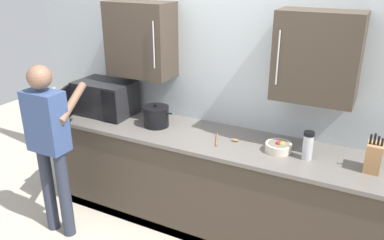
{
  "coord_description": "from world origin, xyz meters",
  "views": [
    {
      "loc": [
        1.3,
        -2.08,
        2.35
      ],
      "look_at": [
        -0.15,
        0.74,
        1.08
      ],
      "focal_mm": 36.44,
      "sensor_mm": 36.0,
      "label": 1
    }
  ],
  "objects_px": {
    "wooden_spoon": "(225,140)",
    "microwave_oven": "(102,98)",
    "thermos_flask": "(308,145)",
    "person_figure": "(49,138)",
    "fruit_bowl": "(279,147)",
    "knife_block": "(373,157)",
    "stock_pot": "(156,116)"
  },
  "relations": [
    {
      "from": "knife_block",
      "to": "thermos_flask",
      "type": "bearing_deg",
      "value": -176.21
    },
    {
      "from": "wooden_spoon",
      "to": "stock_pot",
      "type": "xyz_separation_m",
      "value": [
        -0.71,
        0.01,
        0.09
      ]
    },
    {
      "from": "microwave_oven",
      "to": "person_figure",
      "type": "relative_size",
      "value": 0.48
    },
    {
      "from": "thermos_flask",
      "to": "knife_block",
      "type": "height_order",
      "value": "knife_block"
    },
    {
      "from": "wooden_spoon",
      "to": "person_figure",
      "type": "height_order",
      "value": "person_figure"
    },
    {
      "from": "microwave_oven",
      "to": "wooden_spoon",
      "type": "distance_m",
      "value": 1.38
    },
    {
      "from": "wooden_spoon",
      "to": "thermos_flask",
      "type": "height_order",
      "value": "thermos_flask"
    },
    {
      "from": "fruit_bowl",
      "to": "person_figure",
      "type": "relative_size",
      "value": 0.13
    },
    {
      "from": "stock_pot",
      "to": "knife_block",
      "type": "xyz_separation_m",
      "value": [
        1.87,
        -0.0,
        0.02
      ]
    },
    {
      "from": "stock_pot",
      "to": "wooden_spoon",
      "type": "bearing_deg",
      "value": -0.89
    },
    {
      "from": "thermos_flask",
      "to": "stock_pot",
      "type": "relative_size",
      "value": 0.68
    },
    {
      "from": "wooden_spoon",
      "to": "thermos_flask",
      "type": "relative_size",
      "value": 1.07
    },
    {
      "from": "wooden_spoon",
      "to": "person_figure",
      "type": "xyz_separation_m",
      "value": [
        -1.35,
        -0.71,
        0.02
      ]
    },
    {
      "from": "fruit_bowl",
      "to": "knife_block",
      "type": "height_order",
      "value": "knife_block"
    },
    {
      "from": "microwave_oven",
      "to": "thermos_flask",
      "type": "height_order",
      "value": "microwave_oven"
    },
    {
      "from": "microwave_oven",
      "to": "wooden_spoon",
      "type": "bearing_deg",
      "value": -1.9
    },
    {
      "from": "knife_block",
      "to": "person_figure",
      "type": "xyz_separation_m",
      "value": [
        -2.51,
        -0.71,
        -0.08
      ]
    },
    {
      "from": "knife_block",
      "to": "person_figure",
      "type": "height_order",
      "value": "person_figure"
    },
    {
      "from": "wooden_spoon",
      "to": "microwave_oven",
      "type": "bearing_deg",
      "value": 178.1
    },
    {
      "from": "thermos_flask",
      "to": "knife_block",
      "type": "bearing_deg",
      "value": 3.79
    },
    {
      "from": "fruit_bowl",
      "to": "knife_block",
      "type": "distance_m",
      "value": 0.7
    },
    {
      "from": "microwave_oven",
      "to": "thermos_flask",
      "type": "bearing_deg",
      "value": -1.9
    },
    {
      "from": "stock_pot",
      "to": "thermos_flask",
      "type": "bearing_deg",
      "value": -1.39
    },
    {
      "from": "fruit_bowl",
      "to": "person_figure",
      "type": "height_order",
      "value": "person_figure"
    },
    {
      "from": "microwave_oven",
      "to": "person_figure",
      "type": "xyz_separation_m",
      "value": [
        0.02,
        -0.75,
        -0.14
      ]
    },
    {
      "from": "wooden_spoon",
      "to": "knife_block",
      "type": "distance_m",
      "value": 1.17
    },
    {
      "from": "person_figure",
      "to": "wooden_spoon",
      "type": "bearing_deg",
      "value": 27.58
    },
    {
      "from": "fruit_bowl",
      "to": "wooden_spoon",
      "type": "bearing_deg",
      "value": -179.51
    },
    {
      "from": "microwave_oven",
      "to": "knife_block",
      "type": "relative_size",
      "value": 2.54
    },
    {
      "from": "thermos_flask",
      "to": "person_figure",
      "type": "xyz_separation_m",
      "value": [
        -2.05,
        -0.68,
        -0.09
      ]
    },
    {
      "from": "person_figure",
      "to": "knife_block",
      "type": "bearing_deg",
      "value": 15.84
    },
    {
      "from": "stock_pot",
      "to": "person_figure",
      "type": "height_order",
      "value": "person_figure"
    }
  ]
}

